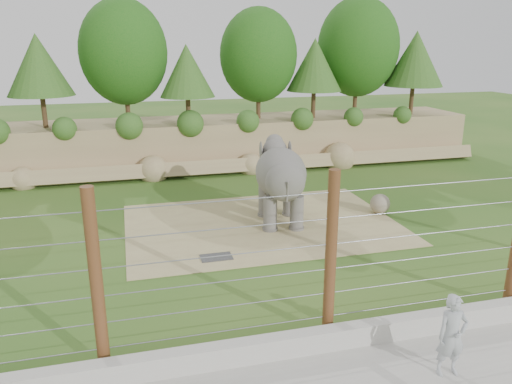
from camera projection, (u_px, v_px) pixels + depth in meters
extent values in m
plane|color=#2C5E1C|center=(272.00, 258.00, 15.85)|extent=(90.00, 90.00, 0.00)
cube|color=#99805A|center=(205.00, 142.00, 27.51)|extent=(30.00, 4.00, 2.50)
cube|color=#99805A|center=(213.00, 168.00, 25.64)|extent=(30.00, 1.37, 1.07)
cylinder|color=#3F2B19|center=(44.00, 112.00, 24.49)|extent=(0.24, 0.24, 1.58)
sphere|color=#104B11|center=(39.00, 67.00, 23.88)|extent=(3.60, 3.60, 3.60)
cylinder|color=#3F2B19|center=(127.00, 104.00, 25.89)|extent=(0.24, 0.24, 1.92)
sphere|color=#104B11|center=(124.00, 52.00, 25.13)|extent=(4.40, 4.40, 4.40)
cylinder|color=#3F2B19|center=(188.00, 110.00, 25.59)|extent=(0.24, 0.24, 1.40)
sphere|color=#104B11|center=(187.00, 72.00, 25.04)|extent=(3.20, 3.20, 3.20)
cylinder|color=#3F2B19|center=(258.00, 102.00, 27.44)|extent=(0.24, 0.24, 1.82)
sphere|color=#104B11|center=(258.00, 55.00, 26.72)|extent=(4.16, 4.16, 4.16)
cylinder|color=#3F2B19|center=(313.00, 104.00, 27.66)|extent=(0.24, 0.24, 1.50)
sphere|color=#104B11|center=(315.00, 66.00, 27.07)|extent=(3.44, 3.44, 3.44)
cylinder|color=#3F2B19|center=(355.00, 96.00, 29.25)|extent=(0.24, 0.24, 2.03)
sphere|color=#104B11|center=(358.00, 47.00, 28.45)|extent=(4.64, 4.64, 4.64)
cylinder|color=#3F2B19|center=(411.00, 100.00, 28.93)|extent=(0.24, 0.24, 1.64)
sphere|color=#104B11|center=(415.00, 60.00, 28.28)|extent=(3.76, 3.76, 3.76)
cube|color=tan|center=(262.00, 224.00, 18.74)|extent=(10.00, 7.00, 0.02)
cube|color=#262628|center=(216.00, 257.00, 15.81)|extent=(1.00, 0.60, 0.03)
sphere|color=gray|center=(380.00, 204.00, 19.79)|extent=(0.79, 0.79, 0.79)
cube|color=#B4B1A8|center=(336.00, 337.00, 11.15)|extent=(26.00, 0.35, 0.50)
cylinder|color=#58341C|center=(96.00, 283.00, 9.88)|extent=(0.26, 0.26, 4.00)
cylinder|color=#58341C|center=(331.00, 256.00, 11.10)|extent=(0.26, 0.26, 4.00)
cylinder|color=gray|center=(328.00, 316.00, 11.54)|extent=(20.00, 0.02, 0.02)
cylinder|color=gray|center=(329.00, 293.00, 11.36)|extent=(20.00, 0.02, 0.02)
cylinder|color=gray|center=(330.00, 269.00, 11.19)|extent=(20.00, 0.02, 0.02)
cylinder|color=gray|center=(331.00, 244.00, 11.02)|extent=(20.00, 0.02, 0.02)
cylinder|color=gray|center=(333.00, 218.00, 10.84)|extent=(20.00, 0.02, 0.02)
cylinder|color=gray|center=(334.00, 192.00, 10.67)|extent=(20.00, 0.02, 0.02)
imported|color=silver|center=(452.00, 336.00, 10.07)|extent=(0.68, 0.48, 1.77)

